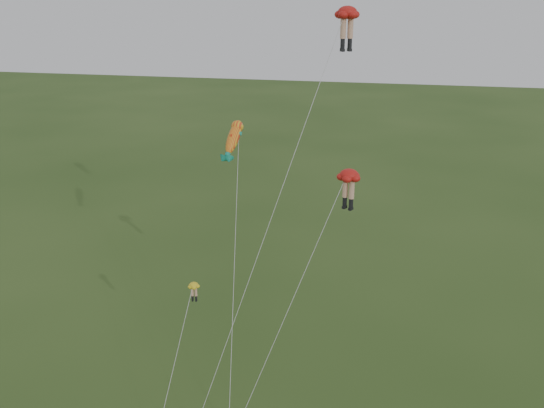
# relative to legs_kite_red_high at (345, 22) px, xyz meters

# --- Properties ---
(legs_kite_red_high) EXTENTS (8.60, 10.63, 24.81)m
(legs_kite_red_high) POSITION_rel_legs_kite_red_high_xyz_m (0.00, 0.00, 0.00)
(legs_kite_red_high) COLOR red
(legs_kite_red_high) RESTS_ON ground
(legs_kite_red_mid) EXTENTS (6.95, 6.69, 15.94)m
(legs_kite_red_mid) POSITION_rel_legs_kite_red_high_xyz_m (0.87, -3.97, -8.72)
(legs_kite_red_mid) COLOR red
(legs_kite_red_mid) RESTS_ON ground
(legs_kite_yellow) EXTENTS (1.14, 6.89, 8.01)m
(legs_kite_yellow) POSITION_rel_legs_kite_red_high_xyz_m (-8.63, -5.11, -16.76)
(legs_kite_yellow) COLOR yellow
(legs_kite_yellow) RESTS_ON ground
(fish_kite) EXTENTS (2.95, 11.69, 17.40)m
(fish_kite) POSITION_rel_legs_kite_red_high_xyz_m (-7.51, 1.66, -7.87)
(fish_kite) COLOR yellow
(fish_kite) RESTS_ON ground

